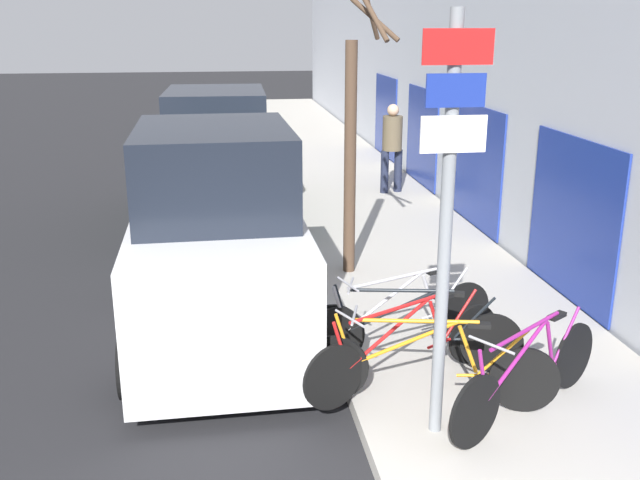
% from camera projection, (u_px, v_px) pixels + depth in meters
% --- Properties ---
extents(ground_plane, '(80.00, 80.00, 0.00)m').
position_uv_depth(ground_plane, '(228.00, 208.00, 14.16)').
color(ground_plane, black).
extents(sidewalk_curb, '(3.20, 32.00, 0.15)m').
position_uv_depth(sidewalk_curb, '(334.00, 172.00, 17.14)').
color(sidewalk_curb, '#ADA89E').
rests_on(sidewalk_curb, ground).
extents(building_facade, '(0.23, 32.00, 6.50)m').
position_uv_depth(building_facade, '(410.00, 36.00, 16.38)').
color(building_facade, '#B2B7C1').
rests_on(building_facade, ground).
extents(signpost, '(0.54, 0.13, 3.51)m').
position_uv_depth(signpost, '(447.00, 214.00, 5.63)').
color(signpost, gray).
rests_on(signpost, sidewalk_curb).
extents(bicycle_0, '(1.86, 1.23, 0.90)m').
position_uv_depth(bicycle_0, '(529.00, 376.00, 6.35)').
color(bicycle_0, black).
rests_on(bicycle_0, sidewalk_curb).
extents(bicycle_1, '(2.26, 0.76, 0.87)m').
position_uv_depth(bicycle_1, '(428.00, 367.00, 6.51)').
color(bicycle_1, black).
rests_on(bicycle_1, sidewalk_curb).
extents(bicycle_2, '(2.17, 1.00, 0.87)m').
position_uv_depth(bicycle_2, '(408.00, 349.00, 6.88)').
color(bicycle_2, black).
rests_on(bicycle_2, sidewalk_curb).
extents(bicycle_3, '(2.13, 0.74, 0.87)m').
position_uv_depth(bicycle_3, '(412.00, 333.00, 7.24)').
color(bicycle_3, black).
rests_on(bicycle_3, sidewalk_curb).
extents(bicycle_4, '(2.19, 0.76, 0.89)m').
position_uv_depth(bicycle_4, '(402.00, 318.00, 7.59)').
color(bicycle_4, black).
rests_on(bicycle_4, sidewalk_curb).
extents(parked_car_0, '(2.08, 4.23, 2.49)m').
position_uv_depth(parked_car_0, '(218.00, 245.00, 8.07)').
color(parked_car_0, silver).
rests_on(parked_car_0, ground).
extents(parked_car_1, '(2.21, 4.59, 2.40)m').
position_uv_depth(parked_car_1, '(218.00, 163.00, 12.99)').
color(parked_car_1, '#144728').
rests_on(parked_car_1, ground).
extents(pedestrian_near, '(0.47, 0.40, 1.81)m').
position_uv_depth(pedestrian_near, '(392.00, 142.00, 14.51)').
color(pedestrian_near, '#1E2338').
rests_on(pedestrian_near, sidewalk_curb).
extents(street_tree, '(0.65, 1.42, 4.31)m').
position_uv_depth(street_tree, '(353.00, 140.00, 9.62)').
color(street_tree, '#4C3828').
rests_on(street_tree, sidewalk_curb).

